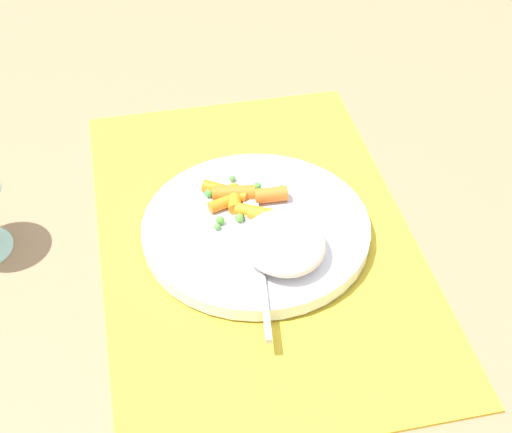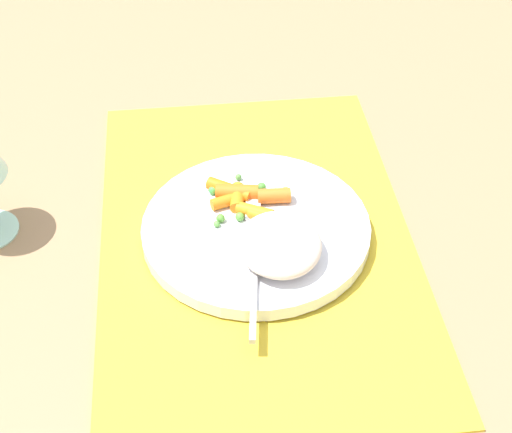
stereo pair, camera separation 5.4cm
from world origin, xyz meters
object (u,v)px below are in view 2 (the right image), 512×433
object	(u,v)px
fork	(255,244)
carrot_portion	(246,198)
plate	(256,229)
rice_mound	(280,244)

from	to	relation	value
fork	carrot_portion	bearing A→B (deg)	2.11
plate	carrot_portion	size ratio (longest dim) A/B	2.67
rice_mound	fork	bearing A→B (deg)	53.05
plate	fork	distance (m)	0.03
plate	fork	world-z (taller)	fork
carrot_portion	fork	size ratio (longest dim) A/B	0.43
plate	rice_mound	bearing A→B (deg)	-160.14
plate	rice_mound	xyz separation A→B (m)	(-0.05, -0.02, 0.02)
rice_mound	carrot_portion	bearing A→B (deg)	16.73
fork	plate	bearing A→B (deg)	-7.66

